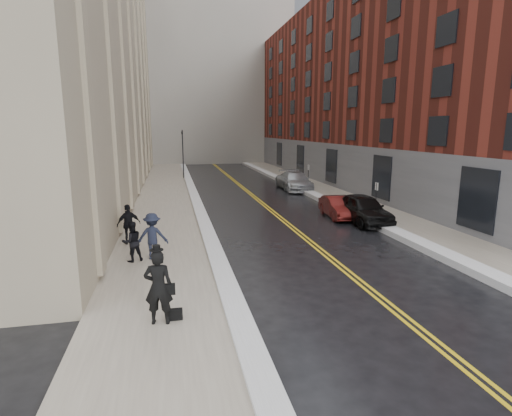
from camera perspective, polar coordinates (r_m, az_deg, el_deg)
name	(u,v)px	position (r m, az deg, el deg)	size (l,w,h in m)	color
ground	(284,278)	(14.79, 4.08, -9.89)	(160.00, 160.00, 0.00)	black
sidewalk_left	(164,202)	(29.71, -13.02, 0.79)	(4.00, 64.00, 0.15)	gray
sidewalk_right	(338,196)	(32.38, 11.60, 1.70)	(3.00, 64.00, 0.15)	gray
lane_stripe_a	(256,200)	(30.37, 0.07, 1.17)	(0.12, 64.00, 0.01)	gold
lane_stripe_b	(260,200)	(30.42, 0.51, 1.19)	(0.12, 64.00, 0.01)	gold
snow_ridge_left	(196,200)	(29.74, -8.60, 1.08)	(0.70, 60.80, 0.26)	white
snow_ridge_right	(316,196)	(31.67, 8.54, 1.73)	(0.85, 60.80, 0.30)	white
building_right	(395,90)	(42.23, 19.19, 15.66)	(14.00, 50.00, 18.00)	maroon
tower_far_right	(261,40)	(82.92, 0.75, 22.87)	(22.00, 18.00, 44.00)	slate
traffic_signal	(183,150)	(43.31, -10.41, 8.12)	(0.18, 0.15, 5.20)	black
parking_sign_near	(376,197)	(24.61, 16.77, 1.49)	(0.06, 0.35, 2.23)	black
parking_sign_far	(308,175)	(35.49, 7.48, 4.75)	(0.06, 0.35, 2.23)	black
car_black	(363,209)	(23.68, 15.04, -0.09)	(1.94, 4.83, 1.64)	black
car_maroon	(338,207)	(24.78, 11.62, 0.13)	(1.36, 3.90, 1.28)	#490F0D
car_silver_near	(295,181)	(35.43, 5.64, 3.87)	(2.25, 5.52, 1.60)	#ACB0B4
car_silver_far	(293,181)	(36.02, 5.34, 3.83)	(2.31, 5.00, 1.39)	#9CA0A4
pedestrian_main	(158,287)	(11.15, -13.77, -10.93)	(0.75, 0.49, 2.06)	black
pedestrian_a	(132,242)	(16.52, -17.30, -4.60)	(0.79, 0.61, 1.62)	black
pedestrian_b	(153,236)	(16.62, -14.56, -3.89)	(1.21, 0.70, 1.88)	black
pedestrian_c	(129,224)	(19.08, -17.72, -2.20)	(1.07, 0.44, 1.82)	black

